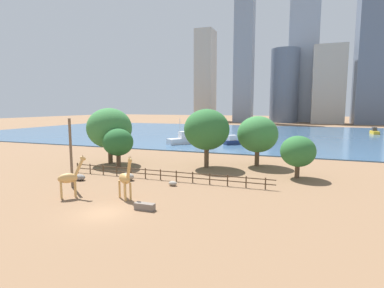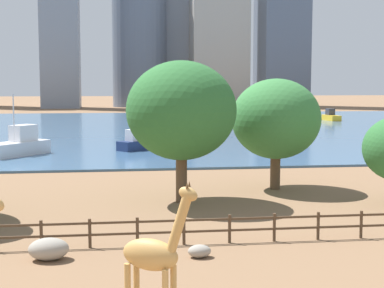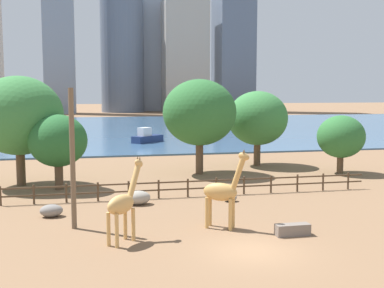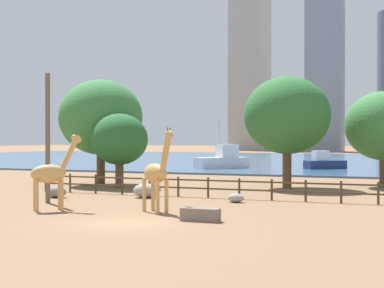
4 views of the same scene
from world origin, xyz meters
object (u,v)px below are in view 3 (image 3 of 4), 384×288
(feeding_trough, at_px, (293,230))
(boat_sailboat, at_px, (147,137))
(boulder_near_fence, at_px, (230,198))
(tree_right_tall, at_px, (341,137))
(tree_center_broad, at_px, (200,113))
(boat_ferry, at_px, (62,139))
(tree_left_large, at_px, (58,141))
(giraffe_tall, at_px, (123,204))
(giraffe_companion, at_px, (223,192))
(boulder_by_pole, at_px, (138,198))
(boulder_small, at_px, (51,211))
(tree_right_small, at_px, (258,118))
(boat_tug, at_px, (276,119))
(utility_pole, at_px, (73,159))
(tree_left_small, at_px, (19,116))

(feeding_trough, bearing_deg, boat_sailboat, 92.46)
(boulder_near_fence, bearing_deg, tree_right_tall, 33.76)
(tree_center_broad, xyz_separation_m, boat_ferry, (-13.16, 23.04, -4.35))
(tree_left_large, height_order, tree_center_broad, tree_center_broad)
(giraffe_tall, distance_m, boat_ferry, 41.94)
(giraffe_companion, relative_size, tree_right_tall, 0.83)
(feeding_trough, bearing_deg, boulder_by_pole, 129.59)
(feeding_trough, bearing_deg, giraffe_companion, 147.34)
(boulder_small, bearing_deg, tree_center_broad, 46.66)
(giraffe_companion, relative_size, tree_center_broad, 0.51)
(tree_center_broad, relative_size, tree_right_small, 1.14)
(feeding_trough, height_order, tree_right_small, tree_right_small)
(tree_right_tall, bearing_deg, boat_tug, 72.31)
(tree_center_broad, bearing_deg, giraffe_tall, -113.85)
(boulder_by_pole, relative_size, tree_right_tall, 0.31)
(boulder_small, distance_m, feeding_trough, 14.07)
(boulder_near_fence, bearing_deg, giraffe_companion, -110.42)
(tree_center_broad, bearing_deg, giraffe_companion, -99.11)
(boulder_near_fence, xyz_separation_m, boulder_by_pole, (-6.18, 0.45, 0.19))
(boat_sailboat, distance_m, boat_tug, 55.33)
(giraffe_tall, relative_size, boat_ferry, 0.62)
(boulder_small, bearing_deg, tree_left_large, 89.87)
(feeding_trough, distance_m, boat_tug, 93.69)
(utility_pole, xyz_separation_m, feeding_trough, (11.06, -3.74, -3.50))
(boat_ferry, distance_m, boat_tug, 65.72)
(boulder_near_fence, height_order, tree_center_broad, tree_center_broad)
(boat_ferry, relative_size, boat_tug, 1.34)
(giraffe_tall, distance_m, boat_tug, 96.58)
(boat_sailboat, bearing_deg, tree_right_tall, -104.07)
(tree_right_tall, xyz_separation_m, tree_left_small, (-27.63, 0.18, 2.19))
(utility_pole, distance_m, tree_right_small, 25.93)
(giraffe_companion, bearing_deg, boulder_small, -172.80)
(giraffe_companion, xyz_separation_m, tree_right_tall, (15.36, 14.83, 1.31))
(giraffe_companion, xyz_separation_m, tree_right_small, (9.57, 20.86, 2.73))
(giraffe_tall, bearing_deg, boat_sailboat, 34.54)
(tree_right_small, bearing_deg, boat_sailboat, 110.25)
(giraffe_companion, xyz_separation_m, tree_left_large, (-9.25, 12.71, 1.68))
(giraffe_companion, bearing_deg, boat_tug, 99.22)
(boulder_near_fence, relative_size, tree_left_small, 0.11)
(boulder_small, relative_size, boat_tug, 0.27)
(tree_right_small, relative_size, boat_ferry, 1.13)
(giraffe_tall, relative_size, tree_left_large, 0.73)
(boulder_near_fence, bearing_deg, tree_center_broad, 87.43)
(boulder_near_fence, xyz_separation_m, tree_right_tall, (13.09, 8.75, 3.07))
(boulder_by_pole, relative_size, boat_sailboat, 0.34)
(utility_pole, height_order, boat_sailboat, utility_pole)
(tree_right_small, xyz_separation_m, boat_ferry, (-19.96, 19.44, -3.57))
(boulder_small, xyz_separation_m, tree_center_broad, (12.03, 12.75, 5.17))
(tree_left_small, bearing_deg, boat_tug, 54.46)
(giraffe_tall, height_order, feeding_trough, giraffe_tall)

